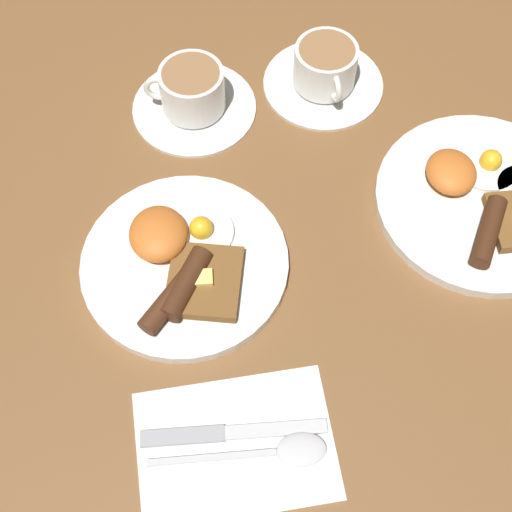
% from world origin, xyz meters
% --- Properties ---
extents(ground_plane, '(3.00, 3.00, 0.00)m').
position_xyz_m(ground_plane, '(0.00, 0.00, 0.00)').
color(ground_plane, brown).
extents(breakfast_plate_near, '(0.25, 0.25, 0.05)m').
position_xyz_m(breakfast_plate_near, '(0.00, -0.00, 0.01)').
color(breakfast_plate_near, white).
rests_on(breakfast_plate_near, ground_plane).
extents(breakfast_plate_far, '(0.26, 0.26, 0.05)m').
position_xyz_m(breakfast_plate_far, '(-0.04, 0.37, 0.01)').
color(breakfast_plate_far, white).
rests_on(breakfast_plate_far, ground_plane).
extents(teacup_near, '(0.17, 0.17, 0.07)m').
position_xyz_m(teacup_near, '(-0.24, 0.03, 0.03)').
color(teacup_near, white).
rests_on(teacup_near, ground_plane).
extents(teacup_far, '(0.17, 0.17, 0.07)m').
position_xyz_m(teacup_far, '(-0.26, 0.21, 0.03)').
color(teacup_far, white).
rests_on(teacup_far, ground_plane).
extents(napkin, '(0.15, 0.21, 0.01)m').
position_xyz_m(napkin, '(0.22, 0.04, 0.00)').
color(napkin, white).
rests_on(napkin, ground_plane).
extents(knife, '(0.03, 0.20, 0.01)m').
position_xyz_m(knife, '(0.21, 0.02, 0.01)').
color(knife, silver).
rests_on(knife, napkin).
extents(spoon, '(0.04, 0.19, 0.01)m').
position_xyz_m(spoon, '(0.23, 0.08, 0.01)').
color(spoon, silver).
rests_on(spoon, napkin).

